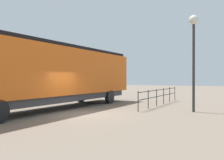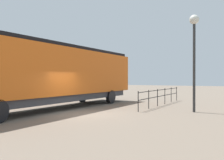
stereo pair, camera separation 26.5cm
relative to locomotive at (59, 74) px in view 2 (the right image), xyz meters
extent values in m
plane|color=#756656|center=(3.02, -1.44, -2.39)|extent=(120.00, 120.00, 0.00)
cube|color=orange|center=(0.00, -0.54, 0.13)|extent=(3.20, 16.40, 3.04)
cube|color=black|center=(0.00, 6.44, -0.33)|extent=(3.07, 2.45, 2.13)
cube|color=black|center=(0.00, -0.54, 1.77)|extent=(2.88, 15.74, 0.24)
cube|color=#38383D|center=(0.00, -0.54, -1.62)|extent=(2.88, 15.09, 0.45)
cylinder|color=black|center=(-1.45, 4.71, -1.84)|extent=(0.30, 1.10, 1.10)
cylinder|color=black|center=(1.45, 4.71, -1.84)|extent=(0.30, 1.10, 1.10)
cylinder|color=#2D2D2D|center=(8.50, 2.57, 0.34)|extent=(0.16, 0.16, 5.47)
sphere|color=silver|center=(8.50, 2.57, 3.25)|extent=(0.58, 0.58, 0.58)
cube|color=black|center=(5.48, 5.52, -1.21)|extent=(0.04, 9.00, 0.04)
cube|color=black|center=(5.48, 5.52, -1.69)|extent=(0.04, 9.00, 0.04)
cylinder|color=black|center=(5.48, 1.02, -1.75)|extent=(0.05, 0.05, 1.28)
cylinder|color=black|center=(5.48, 2.82, -1.75)|extent=(0.05, 0.05, 1.28)
cylinder|color=black|center=(5.48, 4.62, -1.75)|extent=(0.05, 0.05, 1.28)
cylinder|color=black|center=(5.48, 6.42, -1.75)|extent=(0.05, 0.05, 1.28)
cylinder|color=black|center=(5.48, 8.22, -1.75)|extent=(0.05, 0.05, 1.28)
cylinder|color=black|center=(5.48, 10.02, -1.75)|extent=(0.05, 0.05, 1.28)
camera|label=1|loc=(11.32, -13.22, -0.34)|focal=39.96mm
camera|label=2|loc=(11.56, -13.09, -0.34)|focal=39.96mm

